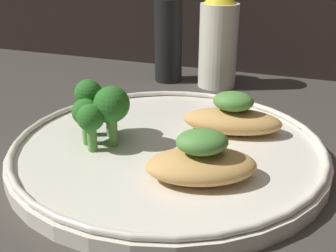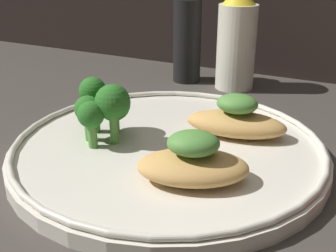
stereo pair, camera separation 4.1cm
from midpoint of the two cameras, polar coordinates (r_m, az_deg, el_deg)
ground_plane at (r=42.40cm, az=2.76°, el=-4.91°), size 180.00×180.00×1.00cm
plate at (r=41.72cm, az=2.80°, el=-3.10°), size 30.90×30.90×2.00cm
grilled_meat_front at (r=34.92cm, az=6.74°, el=-5.04°), size 10.74×8.73×4.40cm
grilled_meat_middle at (r=43.80cm, az=11.86°, el=0.70°), size 10.83×6.19×4.45cm
broccoli_bunch at (r=41.71cm, az=-5.97°, el=2.80°), size 6.45×6.80×6.06cm
sauce_bottle at (r=62.33cm, az=11.17°, el=11.28°), size 5.57×5.57×14.68cm
pepper_grinder at (r=64.84cm, az=4.46°, el=11.91°), size 4.18×4.18×15.08cm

